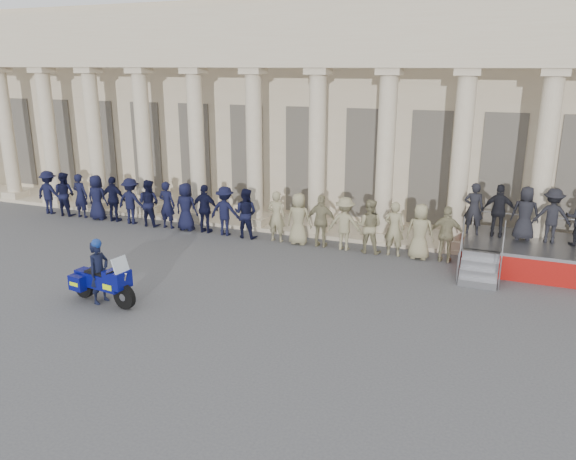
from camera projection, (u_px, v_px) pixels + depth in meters
The scene contains 6 objects.
ground at pixel (174, 308), 15.32m from camera, with size 90.00×90.00×0.00m, color #464649.
building at pixel (338, 105), 27.15m from camera, with size 40.00×12.50×9.00m.
officer_rank at pixel (213, 210), 21.86m from camera, with size 18.33×0.73×1.92m.
reviewing_stand at pixel (538, 224), 18.01m from camera, with size 4.65×4.12×2.64m.
motorcycle at pixel (103, 281), 15.49m from camera, with size 2.29×1.02×1.47m.
rider at pixel (99, 271), 15.47m from camera, with size 0.51×0.70×1.86m.
Camera 1 is at (8.17, -11.90, 6.38)m, focal length 35.00 mm.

